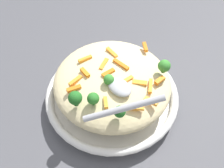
% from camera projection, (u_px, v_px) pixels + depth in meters
% --- Properties ---
extents(ground_plane, '(2.40, 2.40, 0.00)m').
position_uv_depth(ground_plane, '(112.00, 101.00, 0.64)').
color(ground_plane, '#4C4C51').
extents(serving_bowl, '(0.32, 0.32, 0.04)m').
position_uv_depth(serving_bowl, '(112.00, 96.00, 0.62)').
color(serving_bowl, white).
rests_on(serving_bowl, ground_plane).
extents(pasta_mound, '(0.27, 0.27, 0.08)m').
position_uv_depth(pasta_mound, '(112.00, 82.00, 0.58)').
color(pasta_mound, beige).
rests_on(pasta_mound, serving_bowl).
extents(carrot_piece_0, '(0.03, 0.03, 0.01)m').
position_uv_depth(carrot_piece_0, '(136.00, 108.00, 0.49)').
color(carrot_piece_0, orange).
rests_on(carrot_piece_0, pasta_mound).
extents(carrot_piece_1, '(0.01, 0.03, 0.01)m').
position_uv_depth(carrot_piece_1, '(108.00, 73.00, 0.54)').
color(carrot_piece_1, orange).
rests_on(carrot_piece_1, pasta_mound).
extents(carrot_piece_2, '(0.01, 0.03, 0.01)m').
position_uv_depth(carrot_piece_2, '(76.00, 81.00, 0.54)').
color(carrot_piece_2, orange).
rests_on(carrot_piece_2, pasta_mound).
extents(carrot_piece_3, '(0.04, 0.01, 0.01)m').
position_uv_depth(carrot_piece_3, '(121.00, 65.00, 0.56)').
color(carrot_piece_3, orange).
rests_on(carrot_piece_3, pasta_mound).
extents(carrot_piece_4, '(0.04, 0.01, 0.01)m').
position_uv_depth(carrot_piece_4, '(112.00, 53.00, 0.59)').
color(carrot_piece_4, orange).
rests_on(carrot_piece_4, pasta_mound).
extents(carrot_piece_5, '(0.03, 0.03, 0.01)m').
position_uv_depth(carrot_piece_5, '(150.00, 86.00, 0.53)').
color(carrot_piece_5, orange).
rests_on(carrot_piece_5, pasta_mound).
extents(carrot_piece_6, '(0.03, 0.03, 0.01)m').
position_uv_depth(carrot_piece_6, '(140.00, 83.00, 0.53)').
color(carrot_piece_6, orange).
rests_on(carrot_piece_6, pasta_mound).
extents(carrot_piece_7, '(0.01, 0.04, 0.01)m').
position_uv_depth(carrot_piece_7, '(124.00, 82.00, 0.53)').
color(carrot_piece_7, orange).
rests_on(carrot_piece_7, pasta_mound).
extents(carrot_piece_8, '(0.03, 0.02, 0.01)m').
position_uv_depth(carrot_piece_8, '(151.00, 101.00, 0.50)').
color(carrot_piece_8, orange).
rests_on(carrot_piece_8, pasta_mound).
extents(carrot_piece_9, '(0.01, 0.03, 0.01)m').
position_uv_depth(carrot_piece_9, '(85.00, 59.00, 0.58)').
color(carrot_piece_9, orange).
rests_on(carrot_piece_9, pasta_mound).
extents(carrot_piece_10, '(0.01, 0.02, 0.01)m').
position_uv_depth(carrot_piece_10, '(160.00, 80.00, 0.54)').
color(carrot_piece_10, orange).
rests_on(carrot_piece_10, pasta_mound).
extents(carrot_piece_11, '(0.02, 0.04, 0.01)m').
position_uv_depth(carrot_piece_11, '(102.00, 65.00, 0.56)').
color(carrot_piece_11, orange).
rests_on(carrot_piece_11, pasta_mound).
extents(carrot_piece_12, '(0.02, 0.03, 0.01)m').
position_uv_depth(carrot_piece_12, '(74.00, 89.00, 0.52)').
color(carrot_piece_12, orange).
rests_on(carrot_piece_12, pasta_mound).
extents(carrot_piece_13, '(0.03, 0.02, 0.01)m').
position_uv_depth(carrot_piece_13, '(145.00, 47.00, 0.60)').
color(carrot_piece_13, orange).
rests_on(carrot_piece_13, pasta_mound).
extents(carrot_piece_14, '(0.03, 0.02, 0.01)m').
position_uv_depth(carrot_piece_14, '(106.00, 103.00, 0.50)').
color(carrot_piece_14, orange).
rests_on(carrot_piece_14, pasta_mound).
extents(carrot_piece_15, '(0.03, 0.01, 0.01)m').
position_uv_depth(carrot_piece_15, '(85.00, 73.00, 0.55)').
color(carrot_piece_15, orange).
rests_on(carrot_piece_15, pasta_mound).
extents(broccoli_floret_0, '(0.03, 0.03, 0.04)m').
position_uv_depth(broccoli_floret_0, '(75.00, 98.00, 0.49)').
color(broccoli_floret_0, '#205B1C').
rests_on(broccoli_floret_0, pasta_mound).
extents(broccoli_floret_1, '(0.02, 0.02, 0.03)m').
position_uv_depth(broccoli_floret_1, '(109.00, 80.00, 0.52)').
color(broccoli_floret_1, '#377928').
rests_on(broccoli_floret_1, pasta_mound).
extents(broccoli_floret_2, '(0.02, 0.02, 0.03)m').
position_uv_depth(broccoli_floret_2, '(93.00, 99.00, 0.49)').
color(broccoli_floret_2, '#296820').
rests_on(broccoli_floret_2, pasta_mound).
extents(broccoli_floret_3, '(0.02, 0.02, 0.03)m').
position_uv_depth(broccoli_floret_3, '(120.00, 112.00, 0.47)').
color(broccoli_floret_3, '#205B1C').
rests_on(broccoli_floret_3, pasta_mound).
extents(broccoli_floret_4, '(0.03, 0.03, 0.03)m').
position_uv_depth(broccoli_floret_4, '(164.00, 66.00, 0.54)').
color(broccoli_floret_4, '#377928').
rests_on(broccoli_floret_4, pasta_mound).
extents(serving_spoon, '(0.13, 0.13, 0.07)m').
position_uv_depth(serving_spoon, '(121.00, 94.00, 0.49)').
color(serving_spoon, '#B7B7BC').
rests_on(serving_spoon, pasta_mound).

